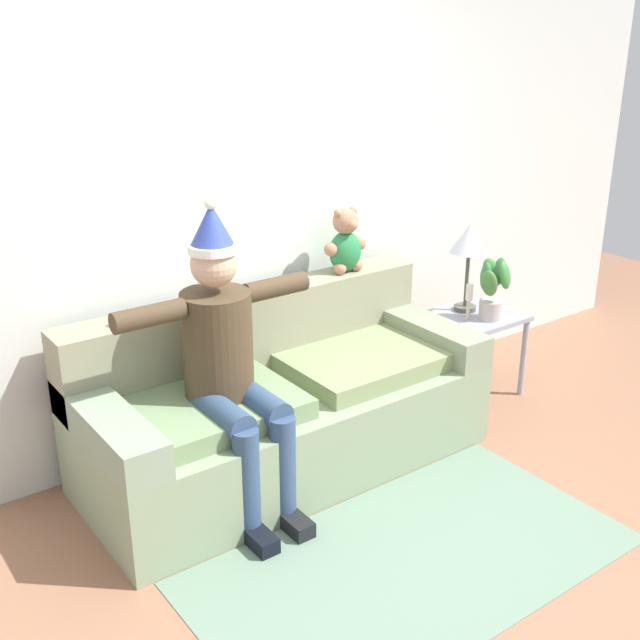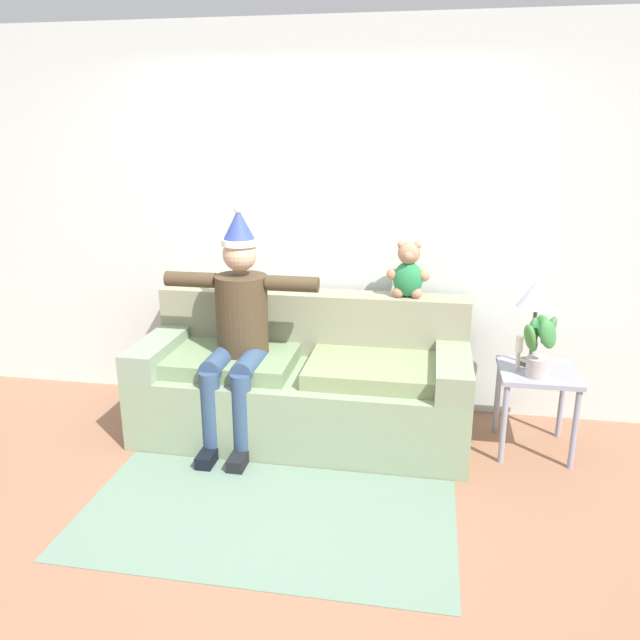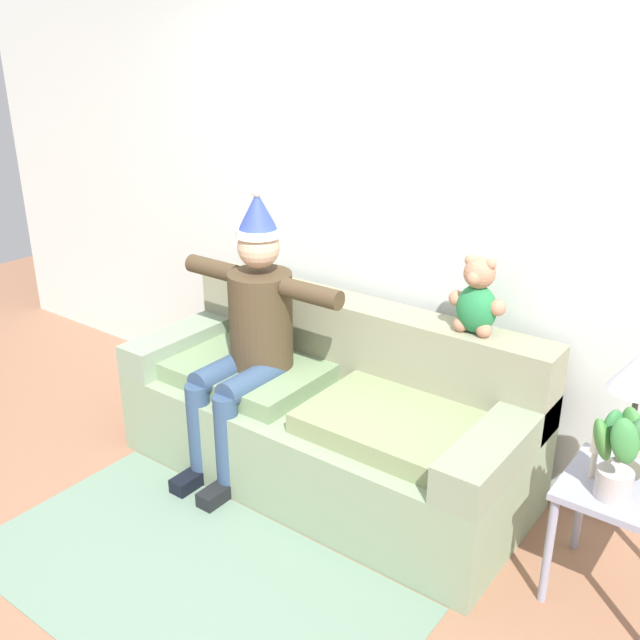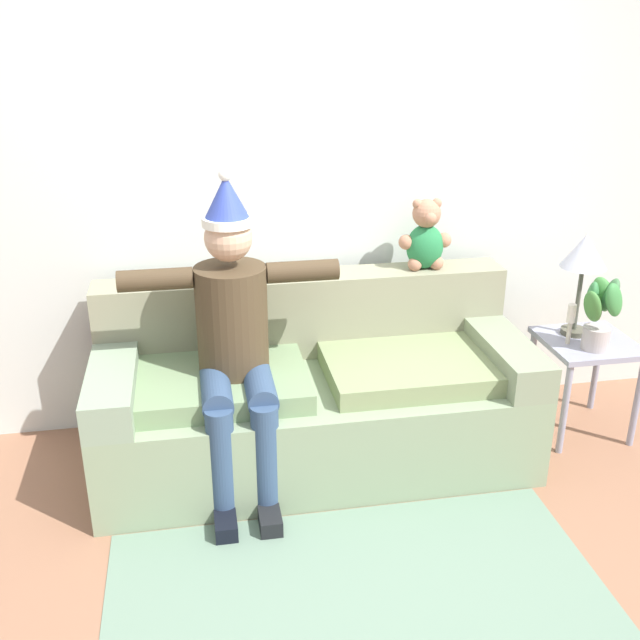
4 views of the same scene
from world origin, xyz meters
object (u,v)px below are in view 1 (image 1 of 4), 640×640
at_px(table_lamp, 469,243).
at_px(candle_tall, 469,297).
at_px(teddy_bear, 346,243).
at_px(potted_plant, 493,286).
at_px(couch, 280,404).
at_px(person_seated, 228,358).
at_px(side_table, 479,327).

bearing_deg(table_lamp, candle_tall, -129.26).
height_order(teddy_bear, candle_tall, teddy_bear).
height_order(table_lamp, potted_plant, table_lamp).
bearing_deg(table_lamp, couch, -177.16).
relative_size(person_seated, potted_plant, 3.84).
bearing_deg(teddy_bear, table_lamp, -14.77).
bearing_deg(couch, candle_tall, -1.80).
height_order(side_table, potted_plant, potted_plant).
xyz_separation_m(side_table, table_lamp, (-0.04, 0.10, 0.54)).
relative_size(couch, potted_plant, 5.40).
xyz_separation_m(side_table, candle_tall, (-0.13, -0.02, 0.24)).
xyz_separation_m(couch, person_seated, (-0.40, -0.17, 0.44)).
height_order(couch, teddy_bear, teddy_bear).
xyz_separation_m(teddy_bear, table_lamp, (0.81, -0.21, -0.08)).
xyz_separation_m(person_seated, candle_tall, (1.77, 0.13, -0.10)).
relative_size(teddy_bear, candle_tall, 1.71).
relative_size(couch, candle_tall, 9.75).
xyz_separation_m(table_lamp, potted_plant, (0.01, -0.21, -0.23)).
distance_m(side_table, potted_plant, 0.33).
distance_m(couch, side_table, 1.51).
height_order(couch, side_table, couch).
relative_size(side_table, candle_tall, 2.45).
relative_size(teddy_bear, table_lamp, 0.68).
bearing_deg(side_table, potted_plant, -104.43).
relative_size(person_seated, candle_tall, 6.94).
height_order(teddy_bear, potted_plant, teddy_bear).
bearing_deg(candle_tall, couch, 178.20).
bearing_deg(table_lamp, teddy_bear, 165.23).
distance_m(side_table, candle_tall, 0.27).
bearing_deg(person_seated, potted_plant, 1.05).
xyz_separation_m(person_seated, side_table, (1.90, 0.15, -0.34)).
height_order(couch, potted_plant, potted_plant).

